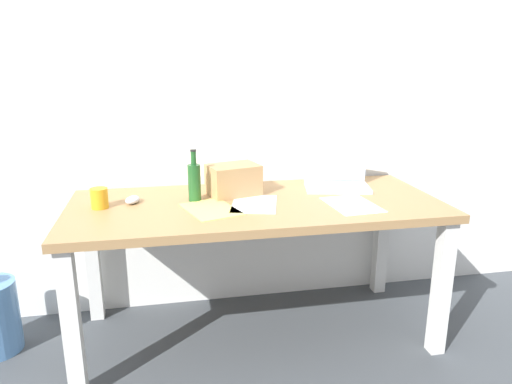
{
  "coord_description": "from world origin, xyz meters",
  "views": [
    {
      "loc": [
        -0.43,
        -2.17,
        1.4
      ],
      "look_at": [
        0.0,
        0.0,
        0.77
      ],
      "focal_mm": 33.25,
      "sensor_mm": 36.0,
      "label": 1
    }
  ],
  "objects_px": {
    "desk": "(256,219)",
    "computer_mouse": "(133,200)",
    "cardboard_box": "(233,180)",
    "laptop_right": "(336,177)",
    "beer_bottle": "(194,181)",
    "coffee_mug": "(99,198)"
  },
  "relations": [
    {
      "from": "desk",
      "to": "computer_mouse",
      "type": "bearing_deg",
      "value": 170.89
    },
    {
      "from": "computer_mouse",
      "to": "cardboard_box",
      "type": "relative_size",
      "value": 0.4
    },
    {
      "from": "desk",
      "to": "cardboard_box",
      "type": "xyz_separation_m",
      "value": [
        -0.09,
        0.15,
        0.17
      ]
    },
    {
      "from": "desk",
      "to": "cardboard_box",
      "type": "distance_m",
      "value": 0.24
    },
    {
      "from": "computer_mouse",
      "to": "cardboard_box",
      "type": "height_order",
      "value": "cardboard_box"
    },
    {
      "from": "laptop_right",
      "to": "computer_mouse",
      "type": "xyz_separation_m",
      "value": [
        -1.07,
        -0.09,
        -0.04
      ]
    },
    {
      "from": "laptop_right",
      "to": "computer_mouse",
      "type": "relative_size",
      "value": 3.74
    },
    {
      "from": "computer_mouse",
      "to": "cardboard_box",
      "type": "xyz_separation_m",
      "value": [
        0.5,
        0.06,
        0.06
      ]
    },
    {
      "from": "beer_bottle",
      "to": "computer_mouse",
      "type": "bearing_deg",
      "value": 177.47
    },
    {
      "from": "beer_bottle",
      "to": "cardboard_box",
      "type": "height_order",
      "value": "beer_bottle"
    },
    {
      "from": "laptop_right",
      "to": "coffee_mug",
      "type": "xyz_separation_m",
      "value": [
        -1.21,
        -0.14,
        -0.01
      ]
    },
    {
      "from": "laptop_right",
      "to": "cardboard_box",
      "type": "height_order",
      "value": "laptop_right"
    },
    {
      "from": "desk",
      "to": "cardboard_box",
      "type": "height_order",
      "value": "cardboard_box"
    },
    {
      "from": "laptop_right",
      "to": "coffee_mug",
      "type": "height_order",
      "value": "laptop_right"
    },
    {
      "from": "computer_mouse",
      "to": "coffee_mug",
      "type": "distance_m",
      "value": 0.16
    },
    {
      "from": "cardboard_box",
      "to": "laptop_right",
      "type": "bearing_deg",
      "value": 3.18
    },
    {
      "from": "desk",
      "to": "laptop_right",
      "type": "height_order",
      "value": "laptop_right"
    },
    {
      "from": "beer_bottle",
      "to": "laptop_right",
      "type": "bearing_deg",
      "value": 7.45
    },
    {
      "from": "desk",
      "to": "laptop_right",
      "type": "bearing_deg",
      "value": 20.8
    },
    {
      "from": "desk",
      "to": "coffee_mug",
      "type": "relative_size",
      "value": 18.93
    },
    {
      "from": "cardboard_box",
      "to": "coffee_mug",
      "type": "xyz_separation_m",
      "value": [
        -0.65,
        -0.11,
        -0.03
      ]
    },
    {
      "from": "desk",
      "to": "laptop_right",
      "type": "relative_size",
      "value": 4.81
    }
  ]
}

